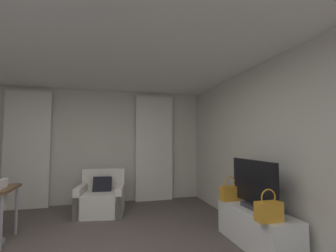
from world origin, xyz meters
TOP-DOWN VIEW (x-y plane):
  - wall_window at (0.00, 3.03)m, footprint 5.12×0.06m
  - wall_right at (2.53, 0.00)m, footprint 0.06×6.12m
  - ceiling at (0.00, 0.00)m, footprint 5.12×6.12m
  - curtain_left_panel at (-1.38, 2.90)m, footprint 0.90×0.06m
  - curtain_right_panel at (1.38, 2.90)m, footprint 0.90×0.06m
  - armchair at (0.17, 2.20)m, footprint 0.98×0.95m
  - tv_console at (2.20, 0.12)m, footprint 0.46×1.29m
  - tv_flatscreen at (2.20, 0.15)m, footprint 0.20×0.95m
  - handbag_primary at (2.10, 0.61)m, footprint 0.30×0.14m
  - handbag_secondary at (2.04, -0.36)m, footprint 0.30×0.14m

SIDE VIEW (x-z plane):
  - tv_console at x=2.20m, z-range 0.00..0.50m
  - armchair at x=0.17m, z-range -0.14..0.69m
  - handbag_primary at x=2.10m, z-range 0.44..0.81m
  - handbag_secondary at x=2.04m, z-range 0.44..0.81m
  - tv_flatscreen at x=2.20m, z-range 0.48..1.13m
  - curtain_left_panel at x=-1.38m, z-range 0.00..2.50m
  - curtain_right_panel at x=1.38m, z-range 0.00..2.50m
  - wall_window at x=0.00m, z-range 0.00..2.60m
  - wall_right at x=2.53m, z-range 0.00..2.60m
  - ceiling at x=0.00m, z-range 2.60..2.66m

